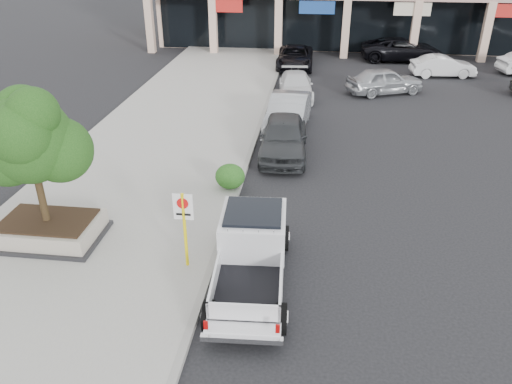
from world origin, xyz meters
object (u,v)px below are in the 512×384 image
Objects in this scene: planter_tree at (36,139)px; lot_car_d at (402,49)px; no_parking_sign at (184,220)px; lot_car_b at (443,66)px; curb_car_b at (288,113)px; pickup_truck at (251,257)px; curb_car_c at (296,86)px; lot_car_e at (409,51)px; lot_car_a at (385,81)px; curb_car_d at (295,57)px; curb_car_a at (284,136)px; planter at (49,229)px.

planter_tree is 0.68× the size of lot_car_d.
no_parking_sign is 25.60m from lot_car_b.
curb_car_b is 17.07m from lot_car_d.
planter_tree reaches higher than pickup_truck.
lot_car_b is at bearing 64.32° from pickup_truck.
lot_car_e is at bearing 46.79° from curb_car_c.
curb_car_d is at bearing 22.07° from lot_car_a.
curb_car_d is 1.17× the size of lot_car_a.
planter_tree is at bearing 138.20° from lot_car_b.
pickup_truck is 12.09m from curb_car_b.
curb_car_c is 11.02m from lot_car_b.
lot_car_e is (8.20, 3.12, -0.05)m from curb_car_d.
curb_car_d is 1.31× the size of lot_car_e.
curb_car_a is 3.12m from curb_car_b.
lot_car_e is (14.48, 26.26, 0.21)m from planter.
no_parking_sign is at bearing 135.25° from lot_car_a.
lot_car_b is (9.64, 23.23, -0.18)m from pickup_truck.
lot_car_b is at bearing 53.86° from planter.
lot_car_a is 9.06m from lot_car_e.
planter_tree is 1.74× the size of no_parking_sign.
no_parking_sign reaches higher than curb_car_a.
pickup_truck is 1.08× the size of curb_car_b.
lot_car_a is at bearing 56.18° from curb_car_b.
curb_car_c is 0.78× the size of lot_car_d.
planter is 4.77m from no_parking_sign.
curb_car_d is 0.90× the size of lot_car_d.
curb_car_a is 15.39m from curb_car_d.
curb_car_c is 1.02× the size of lot_car_a.
planter_tree is 0.82× the size of curb_car_a.
planter_tree reaches higher than planter.
pickup_truck reaches higher than lot_car_e.
planter_tree reaches higher than curb_car_a.
curb_car_d is at bearing 89.33° from curb_car_a.
planter is at bearing -132.58° from curb_car_a.
planter is at bearing -118.04° from curb_car_c.
curb_car_d is at bearing 75.03° from planter_tree.
curb_car_a is at bearing 156.06° from lot_car_d.
lot_car_b is (9.44, 14.26, -0.16)m from curb_car_a.
curb_car_c is at bearing 141.95° from lot_car_d.
curb_car_a is 19.93m from lot_car_d.
planter is 0.79× the size of lot_car_e.
no_parking_sign is at bearing -12.44° from planter_tree.
curb_car_b is at bearing 58.66° from planter.
curb_car_b is (-0.02, 3.12, -0.00)m from curb_car_a.
pickup_truck reaches higher than curb_car_a.
pickup_truck is 24.36m from curb_car_d.
curb_car_a reaches higher than planter.
lot_car_e is (0.53, -0.04, -0.13)m from lot_car_d.
curb_car_d is at bearing 119.17° from lot_car_e.
lot_car_e is (7.85, 15.38, -0.14)m from curb_car_b.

